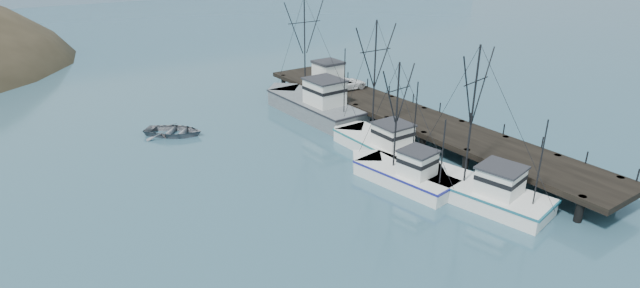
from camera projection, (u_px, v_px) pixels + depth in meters
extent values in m
plane|color=#2D5266|center=(420.00, 248.00, 32.04)|extent=(400.00, 400.00, 0.00)
cube|color=black|center=(406.00, 115.00, 50.90)|extent=(6.00, 44.00, 0.50)
cylinder|color=black|center=(580.00, 209.00, 34.64)|extent=(0.56, 0.56, 2.00)
cylinder|color=black|center=(618.00, 189.00, 37.39)|extent=(0.56, 0.56, 2.00)
cylinder|color=black|center=(517.00, 182.00, 38.43)|extent=(0.56, 0.56, 2.00)
cylinder|color=black|center=(556.00, 166.00, 41.18)|extent=(0.56, 0.56, 2.00)
cylinder|color=black|center=(466.00, 160.00, 42.23)|extent=(0.56, 0.56, 2.00)
cylinder|color=black|center=(504.00, 147.00, 44.97)|extent=(0.56, 0.56, 2.00)
cylinder|color=black|center=(423.00, 142.00, 46.02)|extent=(0.56, 0.56, 2.00)
cylinder|color=black|center=(461.00, 131.00, 48.77)|extent=(0.56, 0.56, 2.00)
cylinder|color=black|center=(386.00, 127.00, 49.82)|extent=(0.56, 0.56, 2.00)
cylinder|color=black|center=(423.00, 117.00, 52.56)|extent=(0.56, 0.56, 2.00)
cylinder|color=black|center=(355.00, 113.00, 53.61)|extent=(0.56, 0.56, 2.00)
cylinder|color=black|center=(391.00, 105.00, 56.35)|extent=(0.56, 0.56, 2.00)
cylinder|color=black|center=(328.00, 102.00, 57.40)|extent=(0.56, 0.56, 2.00)
cylinder|color=black|center=(363.00, 94.00, 60.15)|extent=(0.56, 0.56, 2.00)
cylinder|color=black|center=(304.00, 92.00, 61.20)|extent=(0.56, 0.56, 2.00)
cylinder|color=black|center=(338.00, 85.00, 63.94)|extent=(0.56, 0.56, 2.00)
cylinder|color=black|center=(283.00, 83.00, 64.99)|extent=(0.56, 0.56, 2.00)
cylinder|color=black|center=(316.00, 77.00, 67.74)|extent=(0.56, 0.56, 2.00)
cube|color=white|center=(481.00, 196.00, 37.51)|extent=(5.73, 10.41, 1.60)
cube|color=white|center=(425.00, 176.00, 40.65)|extent=(3.77, 3.77, 1.60)
cube|color=#1B5B6E|center=(482.00, 188.00, 37.25)|extent=(5.86, 10.67, 0.18)
cube|color=silver|center=(500.00, 181.00, 36.04)|extent=(3.19, 3.26, 1.90)
cube|color=#26262B|center=(502.00, 168.00, 35.65)|extent=(3.46, 3.55, 0.16)
cylinder|color=black|center=(472.00, 116.00, 36.19)|extent=(0.14, 0.14, 10.42)
cylinder|color=black|center=(540.00, 163.00, 33.60)|extent=(0.10, 0.10, 6.25)
cube|color=white|center=(405.00, 179.00, 40.16)|extent=(4.50, 8.65, 1.60)
cube|color=white|center=(367.00, 164.00, 42.93)|extent=(3.29, 3.29, 1.60)
cube|color=navy|center=(406.00, 171.00, 39.89)|extent=(4.60, 8.87, 0.18)
cube|color=silver|center=(417.00, 163.00, 38.78)|extent=(2.64, 2.64, 1.90)
cube|color=#26262B|center=(418.00, 151.00, 38.39)|extent=(2.87, 2.88, 0.16)
cylinder|color=black|center=(396.00, 116.00, 39.07)|extent=(0.14, 0.14, 8.56)
cylinder|color=black|center=(443.00, 152.00, 36.74)|extent=(0.10, 0.10, 5.14)
cube|color=white|center=(382.00, 149.00, 46.02)|extent=(3.91, 10.04, 1.60)
cube|color=white|center=(349.00, 132.00, 49.84)|extent=(3.86, 3.86, 1.60)
cube|color=#1D6D74|center=(383.00, 142.00, 45.76)|extent=(3.98, 10.29, 0.18)
cube|color=silver|center=(393.00, 135.00, 44.38)|extent=(2.71, 2.84, 1.90)
cube|color=#26262B|center=(394.00, 124.00, 43.98)|extent=(2.94, 3.10, 0.16)
cylinder|color=black|center=(374.00, 80.00, 44.85)|extent=(0.14, 0.14, 10.70)
cylinder|color=black|center=(415.00, 119.00, 41.56)|extent=(0.10, 0.10, 6.42)
cube|color=slate|center=(316.00, 109.00, 55.63)|extent=(4.77, 13.27, 2.20)
cube|color=slate|center=(284.00, 95.00, 60.58)|extent=(4.58, 4.58, 2.20)
cube|color=black|center=(316.00, 101.00, 55.25)|extent=(4.87, 13.61, 0.18)
cube|color=silver|center=(325.00, 92.00, 53.44)|extent=(3.26, 3.77, 2.60)
cube|color=#26262B|center=(325.00, 80.00, 52.92)|extent=(3.54, 4.11, 0.16)
cylinder|color=black|center=(305.00, 48.00, 54.65)|extent=(0.14, 0.14, 10.95)
cylinder|color=black|center=(345.00, 81.00, 50.14)|extent=(0.10, 0.10, 6.57)
cube|color=silver|center=(328.00, 74.00, 60.36)|extent=(2.80, 3.00, 2.50)
cube|color=#26262B|center=(328.00, 62.00, 59.82)|extent=(3.00, 3.20, 0.30)
imported|color=white|center=(347.00, 84.00, 58.35)|extent=(4.98, 2.44, 1.36)
imported|color=slate|center=(174.00, 135.00, 50.43)|extent=(7.15, 7.05, 1.21)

